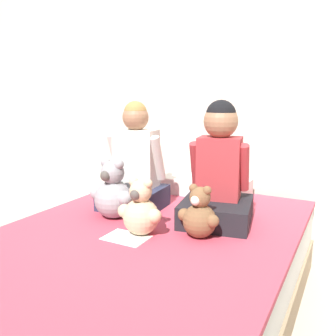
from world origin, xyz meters
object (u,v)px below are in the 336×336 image
Objects in this scene: bed at (139,279)px; child_on_left at (135,167)px; sign_card at (126,238)px; child_on_right at (218,174)px; teddy_bear_held_by_right_child at (199,216)px; pillow_at_headboard at (205,186)px; teddy_bear_between_children at (141,211)px; teddy_bear_held_by_left_child at (113,193)px.

child_on_left reaches higher than bed.
sign_card is (-0.04, -0.05, 0.23)m from bed.
sign_card is at bearing -134.55° from child_on_right.
child_on_right reaches higher than teddy_bear_held_by_right_child.
teddy_bear_held_by_right_child is at bearing -69.89° from pillow_at_headboard.
teddy_bear_between_children is 1.35× the size of sign_card.
bed is 0.48m from teddy_bear_held_by_left_child.
teddy_bear_held_by_left_child is at bearing -176.80° from teddy_bear_held_by_right_child.
teddy_bear_held_by_right_child is 0.43× the size of pillow_at_headboard.
child_on_left is at bearing 169.98° from child_on_right.
teddy_bear_between_children reaches higher than teddy_bear_held_by_right_child.
pillow_at_headboard is at bearing 87.74° from sign_card.
teddy_bear_held_by_right_child is (0.01, -0.27, -0.15)m from child_on_right.
teddy_bear_held_by_right_child reaches higher than sign_card.
child_on_right is at bearing 56.14° from sign_card.
teddy_bear_held_by_left_child is 0.30m from teddy_bear_between_children.
teddy_bear_between_children reaches higher than bed.
sign_card is at bearing -143.10° from teddy_bear_held_by_right_child.
sign_card is at bearing -92.26° from pillow_at_headboard.
child_on_right reaches higher than child_on_left.
teddy_bear_between_children is at bearing -22.53° from teddy_bear_held_by_left_child.
child_on_left reaches higher than sign_card.
bed is 7.86× the size of teddy_bear_held_by_right_child.
child_on_right is 1.94× the size of teddy_bear_held_by_left_child.
teddy_bear_held_by_left_child is at bearing 149.51° from bed.
child_on_left is 0.61m from teddy_bear_held_by_right_child.
teddy_bear_held_by_right_child reaches higher than bed.
pillow_at_headboard is (-0.27, 0.73, -0.05)m from teddy_bear_held_by_right_child.
child_on_left is at bearing 94.62° from teddy_bear_held_by_left_child.
sign_card is (-0.30, -0.44, -0.26)m from child_on_right.
child_on_right is at bearing -60.58° from pillow_at_headboard.
teddy_bear_between_children is 0.83m from pillow_at_headboard.
child_on_right reaches higher than teddy_bear_between_children.
teddy_bear_held_by_left_child is (-0.52, -0.23, -0.12)m from child_on_right.
sign_card is (-0.04, -0.90, -0.05)m from pillow_at_headboard.
teddy_bear_held_by_left_child reaches higher than teddy_bear_between_children.
teddy_bear_held_by_right_child is at bearing 24.70° from bed.
child_on_left is 1.91× the size of teddy_bear_held_by_left_child.
teddy_bear_held_by_left_child is at bearing 152.51° from teddy_bear_between_children.
child_on_right is at bearing 28.05° from teddy_bear_held_by_left_child.
teddy_bear_held_by_right_child is at bearing 19.91° from teddy_bear_between_children.
child_on_right is 0.57m from pillow_at_headboard.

